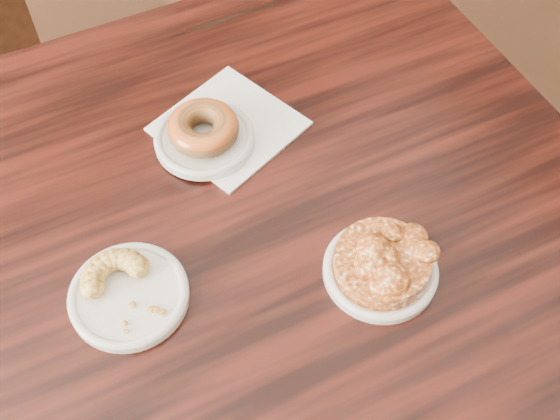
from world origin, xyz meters
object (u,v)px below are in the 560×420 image
cafe_table (266,350)px  glazed_donut (203,128)px  cruller_fragment (126,288)px  apple_fritter (383,260)px

cafe_table → glazed_donut: size_ratio=9.68×
cafe_table → cruller_fragment: (-0.19, 0.00, 0.40)m
apple_fritter → cruller_fragment: (-0.29, 0.13, -0.01)m
apple_fritter → cruller_fragment: apple_fritter is taller
cruller_fragment → cafe_table: bearing=-0.3°
cafe_table → apple_fritter: apple_fritter is taller
cafe_table → apple_fritter: 0.44m
cafe_table → glazed_donut: bearing=91.9°
glazed_donut → cruller_fragment: glazed_donut is taller
cruller_fragment → apple_fritter: bearing=-23.5°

